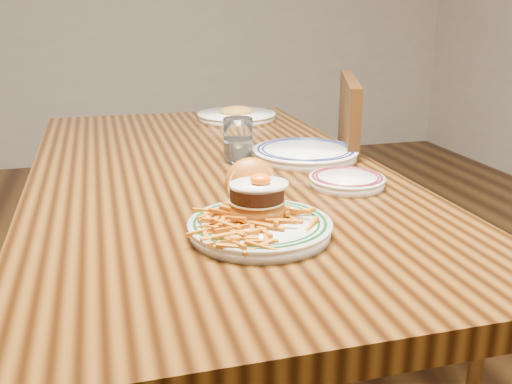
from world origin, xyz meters
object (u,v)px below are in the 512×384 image
object	(u,v)px
chair_right	(385,224)
side_plate	(347,180)
table	(211,203)
main_plate	(258,214)

from	to	relation	value
chair_right	side_plate	distance (m)	0.52
table	chair_right	size ratio (longest dim) A/B	1.71
table	chair_right	xyz separation A→B (m)	(0.56, 0.12, -0.16)
chair_right	side_plate	size ratio (longest dim) A/B	5.62
chair_right	main_plate	bearing A→B (deg)	65.13
chair_right	main_plate	xyz separation A→B (m)	(-0.55, -0.55, 0.28)
table	side_plate	bearing A→B (deg)	-40.17
table	chair_right	world-z (taller)	chair_right
chair_right	main_plate	world-z (taller)	chair_right
main_plate	side_plate	world-z (taller)	main_plate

